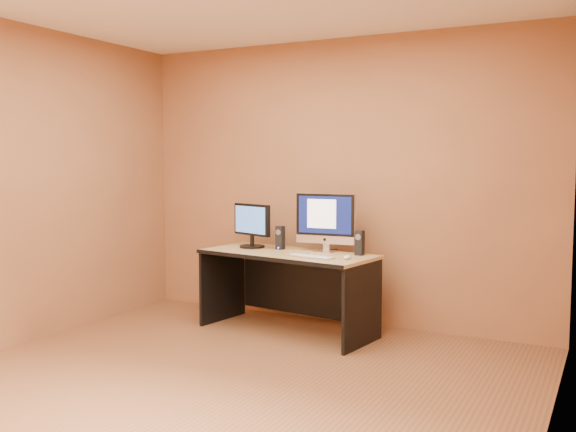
{
  "coord_description": "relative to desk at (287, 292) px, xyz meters",
  "views": [
    {
      "loc": [
        2.29,
        -3.46,
        1.5
      ],
      "look_at": [
        -0.17,
        1.33,
        1.03
      ],
      "focal_mm": 40.0,
      "sensor_mm": 36.0,
      "label": 1
    }
  ],
  "objects": [
    {
      "name": "floor",
      "position": [
        0.23,
        -1.43,
        -0.35
      ],
      "size": [
        4.0,
        4.0,
        0.0
      ],
      "primitive_type": "plane",
      "color": "brown",
      "rests_on": "ground"
    },
    {
      "name": "walls",
      "position": [
        0.23,
        -1.43,
        0.95
      ],
      "size": [
        4.0,
        4.0,
        2.6
      ],
      "primitive_type": null,
      "color": "#96603C",
      "rests_on": "ground"
    },
    {
      "name": "desk",
      "position": [
        0.0,
        0.0,
        0.0
      ],
      "size": [
        1.6,
        0.88,
        0.7
      ],
      "primitive_type": null,
      "rotation": [
        0.0,
        0.0,
        -0.15
      ],
      "color": "tan",
      "rests_on": "ground"
    },
    {
      "name": "imac",
      "position": [
        0.27,
        0.17,
        0.61
      ],
      "size": [
        0.55,
        0.23,
        0.52
      ],
      "primitive_type": null,
      "rotation": [
        0.0,
        0.0,
        0.06
      ],
      "color": "silver",
      "rests_on": "desk"
    },
    {
      "name": "second_monitor",
      "position": [
        -0.43,
        0.12,
        0.55
      ],
      "size": [
        0.51,
        0.36,
        0.4
      ],
      "primitive_type": null,
      "rotation": [
        0.0,
        0.0,
        -0.33
      ],
      "color": "black",
      "rests_on": "desk"
    },
    {
      "name": "speaker_left",
      "position": [
        -0.15,
        0.15,
        0.46
      ],
      "size": [
        0.07,
        0.07,
        0.21
      ],
      "primitive_type": null,
      "rotation": [
        0.0,
        0.0,
        -0.03
      ],
      "color": "black",
      "rests_on": "desk"
    },
    {
      "name": "speaker_right",
      "position": [
        0.61,
        0.14,
        0.46
      ],
      "size": [
        0.07,
        0.07,
        0.21
      ],
      "primitive_type": null,
      "rotation": [
        0.0,
        0.0,
        -0.05
      ],
      "color": "black",
      "rests_on": "desk"
    },
    {
      "name": "keyboard",
      "position": [
        0.31,
        -0.17,
        0.36
      ],
      "size": [
        0.42,
        0.18,
        0.02
      ],
      "primitive_type": "cube",
      "rotation": [
        0.0,
        0.0,
        -0.18
      ],
      "color": "silver",
      "rests_on": "desk"
    },
    {
      "name": "mouse",
      "position": [
        0.6,
        -0.11,
        0.37
      ],
      "size": [
        0.06,
        0.1,
        0.03
      ],
      "primitive_type": "ellipsoid",
      "rotation": [
        0.0,
        0.0,
        -0.05
      ],
      "color": "white",
      "rests_on": "desk"
    },
    {
      "name": "cable_a",
      "position": [
        0.32,
        0.28,
        0.36
      ],
      "size": [
        0.07,
        0.2,
        0.01
      ],
      "primitive_type": "cylinder",
      "rotation": [
        1.57,
        0.0,
        0.3
      ],
      "color": "black",
      "rests_on": "desk"
    },
    {
      "name": "cable_b",
      "position": [
        0.26,
        0.29,
        0.36
      ],
      "size": [
        0.13,
        0.13,
        0.01
      ],
      "primitive_type": "cylinder",
      "rotation": [
        1.57,
        0.0,
        -0.78
      ],
      "color": "black",
      "rests_on": "desk"
    }
  ]
}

